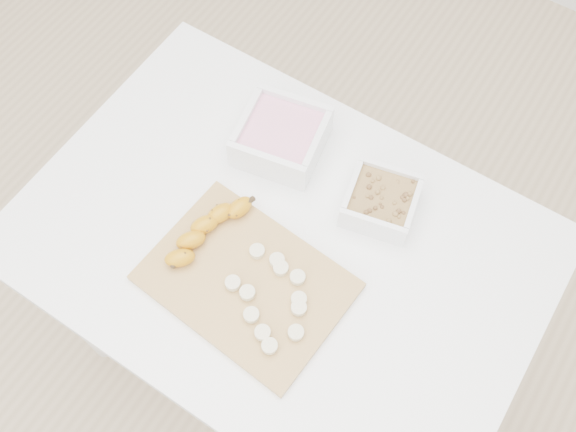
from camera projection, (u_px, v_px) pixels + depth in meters
The scene contains 7 objects.
ground at pixel (283, 347), 1.90m from camera, with size 3.50×3.50×0.00m, color #C6AD89.
table at pixel (280, 261), 1.32m from camera, with size 1.00×0.70×0.75m.
bowl_yogurt at pixel (281, 137), 1.30m from camera, with size 0.19×0.19×0.08m.
bowl_granola at pixel (381, 201), 1.24m from camera, with size 0.16×0.16×0.06m.
cutting_board at pixel (246, 281), 1.19m from camera, with size 0.36×0.26×0.01m, color tan.
banana at pixel (206, 232), 1.21m from camera, with size 0.05×0.20×0.03m, color #BD7B0C, non-canonical shape.
banana_slices at pixel (272, 297), 1.16m from camera, with size 0.18×0.17×0.02m.
Camera 1 is at (0.30, -0.43, 1.87)m, focal length 40.00 mm.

